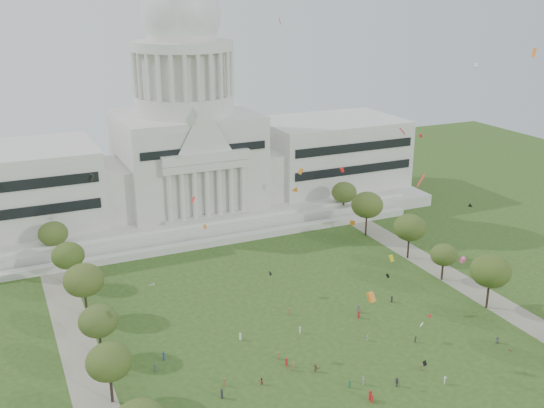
{
  "coord_description": "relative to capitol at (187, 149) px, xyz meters",
  "views": [
    {
      "loc": [
        -59.33,
        -86.02,
        72.41
      ],
      "look_at": [
        0.0,
        45.0,
        24.0
      ],
      "focal_mm": 42.0,
      "sensor_mm": 36.0,
      "label": 1
    }
  ],
  "objects": [
    {
      "name": "ground",
      "position": [
        0.0,
        -113.59,
        -22.3
      ],
      "size": [
        400.0,
        400.0,
        0.0
      ],
      "primitive_type": "plane",
      "color": "#2D4C1B",
      "rests_on": "ground"
    },
    {
      "name": "capitol",
      "position": [
        0.0,
        0.0,
        0.0
      ],
      "size": [
        160.0,
        64.5,
        91.3
      ],
      "color": "silver",
      "rests_on": "ground"
    },
    {
      "name": "path_left",
      "position": [
        -48.0,
        -83.59,
        -22.28
      ],
      "size": [
        8.0,
        160.0,
        0.04
      ],
      "primitive_type": "cube",
      "color": "gray",
      "rests_on": "ground"
    },
    {
      "name": "path_right",
      "position": [
        48.0,
        -83.59,
        -22.28
      ],
      "size": [
        8.0,
        160.0,
        0.04
      ],
      "primitive_type": "cube",
      "color": "gray",
      "rests_on": "ground"
    },
    {
      "name": "row_tree_l_2",
      "position": [
        -45.04,
        -96.29,
        -13.79
      ],
      "size": [
        8.42,
        8.42,
        11.97
      ],
      "color": "black",
      "rests_on": "ground"
    },
    {
      "name": "row_tree_r_2",
      "position": [
        44.17,
        -96.15,
        -12.64
      ],
      "size": [
        9.55,
        9.55,
        13.58
      ],
      "color": "black",
      "rests_on": "ground"
    },
    {
      "name": "row_tree_l_3",
      "position": [
        -44.09,
        -79.67,
        -14.09
      ],
      "size": [
        8.12,
        8.12,
        11.55
      ],
      "color": "black",
      "rests_on": "ground"
    },
    {
      "name": "row_tree_r_3",
      "position": [
        44.4,
        -79.1,
        -15.21
      ],
      "size": [
        7.01,
        7.01,
        9.98
      ],
      "color": "black",
      "rests_on": "ground"
    },
    {
      "name": "row_tree_l_4",
      "position": [
        -44.08,
        -61.17,
        -12.9
      ],
      "size": [
        9.29,
        9.29,
        13.21
      ],
      "color": "black",
      "rests_on": "ground"
    },
    {
      "name": "row_tree_r_4",
      "position": [
        44.76,
        -63.55,
        -13.01
      ],
      "size": [
        9.19,
        9.19,
        13.06
      ],
      "color": "black",
      "rests_on": "ground"
    },
    {
      "name": "row_tree_l_5",
      "position": [
        -45.22,
        -42.58,
        -13.88
      ],
      "size": [
        8.33,
        8.33,
        11.85
      ],
      "color": "black",
      "rests_on": "ground"
    },
    {
      "name": "row_tree_r_5",
      "position": [
        43.49,
        -43.4,
        -12.37
      ],
      "size": [
        9.82,
        9.82,
        13.96
      ],
      "color": "black",
      "rests_on": "ground"
    },
    {
      "name": "row_tree_l_6",
      "position": [
        -46.87,
        -24.45,
        -14.02
      ],
      "size": [
        8.19,
        8.19,
        11.64
      ],
      "color": "black",
      "rests_on": "ground"
    },
    {
      "name": "row_tree_r_6",
      "position": [
        45.96,
        -25.46,
        -13.79
      ],
      "size": [
        8.42,
        8.42,
        11.97
      ],
      "color": "black",
      "rests_on": "ground"
    },
    {
      "name": "person_0",
      "position": [
        34.87,
        -109.73,
        -21.51
      ],
      "size": [
        0.8,
        0.91,
        1.58
      ],
      "primitive_type": "imported",
      "rotation": [
        0.0,
        0.0,
        5.2
      ],
      "color": "#4C4C51",
      "rests_on": "ground"
    },
    {
      "name": "person_2",
      "position": [
        18.95,
        -102.27,
        -21.53
      ],
      "size": [
        0.79,
        0.55,
        1.53
      ],
      "primitive_type": "imported",
      "rotation": [
        0.0,
        0.0,
        0.12
      ],
      "color": "#4C4C51",
      "rests_on": "ground"
    },
    {
      "name": "person_3",
      "position": [
        5.77,
        -114.05,
        -21.34
      ],
      "size": [
        1.04,
        1.39,
        1.92
      ],
      "primitive_type": "imported",
      "rotation": [
        0.0,
        0.0,
        5.07
      ],
      "color": "#26262B",
      "rests_on": "ground"
    },
    {
      "name": "person_4",
      "position": [
        0.24,
        -110.85,
        -21.37
      ],
      "size": [
        0.87,
        1.21,
        1.86
      ],
      "primitive_type": "imported",
      "rotation": [
        0.0,
        0.0,
        4.44
      ],
      "color": "silver",
      "rests_on": "ground"
    },
    {
      "name": "person_5",
      "position": [
        -6.08,
        -103.18,
        -21.38
      ],
      "size": [
        1.21,
        1.82,
        1.82
      ],
      "primitive_type": "imported",
      "rotation": [
        0.0,
        0.0,
        1.93
      ],
      "color": "olive",
      "rests_on": "ground"
    },
    {
      "name": "person_8",
      "position": [
        -17.74,
        -102.7,
        -21.54
      ],
      "size": [
        0.8,
        0.57,
        1.52
      ],
      "primitive_type": "imported",
      "rotation": [
        0.0,
        0.0,
        3.31
      ],
      "color": "#B21E1E",
      "rests_on": "ground"
    },
    {
      "name": "person_9",
      "position": [
        14.74,
        -117.24,
        -21.47
      ],
      "size": [
        1.12,
        1.16,
        1.64
      ],
      "primitive_type": "imported",
      "rotation": [
        0.0,
        0.0,
        0.84
      ],
      "color": "silver",
      "rests_on": "ground"
    },
    {
      "name": "person_10",
      "position": [
        9.77,
        -97.3,
        -21.52
      ],
      "size": [
        0.52,
        0.92,
        1.54
      ],
      "primitive_type": "imported",
      "rotation": [
        0.0,
        0.0,
        1.54
      ],
      "color": "silver",
      "rests_on": "ground"
    },
    {
      "name": "distant_crowd",
      "position": [
        -14.64,
        -99.32,
        -21.41
      ],
      "size": [
        66.55,
        36.98,
        1.95
      ],
      "color": "#994C8C",
      "rests_on": "ground"
    },
    {
      "name": "kite_swarm",
      "position": [
        2.84,
        -103.79,
        9.11
      ],
      "size": [
        89.68,
        105.05,
        65.59
      ],
      "color": "red",
      "rests_on": "ground"
    }
  ]
}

